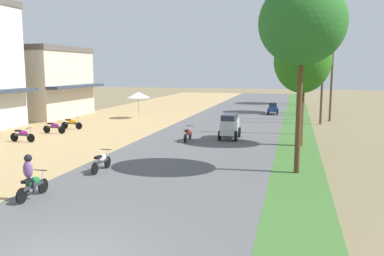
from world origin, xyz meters
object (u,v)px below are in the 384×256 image
median_tree_fourth (300,58)px  motorbike_foreground_rider (31,178)px  median_tree_second (303,61)px  motorbike_ahead_second (102,161)px  vendor_umbrella (138,95)px  car_van_silver (230,125)px  parked_motorbike_second (23,134)px  median_tree_nearest (302,23)px  utility_pole_near (332,72)px  motorbike_ahead_third (188,133)px  median_tree_third (300,55)px  streetlamp_mid (300,67)px  utility_pole_far (323,70)px  parked_motorbike_fourth (72,123)px  parked_motorbike_third (54,127)px  streetlamp_near (301,72)px  streetlamp_far (299,68)px  car_hatchback_blue (273,108)px

median_tree_fourth → motorbike_foreground_rider: median_tree_fourth is taller
median_tree_second → motorbike_ahead_second: 13.32m
vendor_umbrella → car_van_silver: bearing=-41.9°
parked_motorbike_second → median_tree_nearest: median_tree_nearest is taller
utility_pole_near → motorbike_ahead_third: bearing=-126.2°
median_tree_nearest → median_tree_third: (0.22, 25.60, -0.53)m
streetlamp_mid → utility_pole_far: (1.85, -5.45, -0.27)m
parked_motorbike_fourth → parked_motorbike_third: bearing=-92.4°
parked_motorbike_fourth → streetlamp_mid: 22.40m
utility_pole_near → median_tree_second: bearing=-102.0°
median_tree_third → streetlamp_near: median_tree_third is taller
vendor_umbrella → motorbike_ahead_second: 20.13m
streetlamp_far → parked_motorbike_fourth: bearing=-124.6°
streetlamp_near → utility_pole_far: bearing=73.7°
median_tree_nearest → car_van_silver: (-4.35, 7.99, -5.67)m
utility_pole_far → motorbike_ahead_second: size_ratio=4.92×
streetlamp_mid → utility_pole_near: bearing=-46.8°
parked_motorbike_fourth → car_hatchback_blue: 20.57m
utility_pole_near → car_van_silver: bearing=-121.4°
median_tree_third → motorbike_foreground_rider: bearing=-106.6°
car_hatchback_blue → motorbike_ahead_second: bearing=-103.9°
median_tree_nearest → streetlamp_far: median_tree_nearest is taller
streetlamp_mid → utility_pole_near: (2.81, -2.99, -0.41)m
car_van_silver → utility_pole_far: bearing=56.3°
motorbike_ahead_second → parked_motorbike_fourth: bearing=126.3°
median_tree_third → motorbike_ahead_third: (-7.10, -19.05, -5.59)m
streetlamp_far → motorbike_foreground_rider: 41.92m
median_tree_nearest → median_tree_third: median_tree_nearest is taller
median_tree_third → streetlamp_near: (-0.05, -14.39, -1.62)m
median_tree_second → streetlamp_mid: (-0.00, 16.23, -0.34)m
streetlamp_near → car_hatchback_blue: (-2.51, 12.52, -3.80)m
parked_motorbike_second → car_van_silver: size_ratio=0.75×
vendor_umbrella → streetlamp_mid: (14.76, 5.84, 2.58)m
median_tree_fourth → utility_pole_near: size_ratio=0.95×
median_tree_third → streetlamp_mid: streetlamp_mid is taller
utility_pole_far → car_van_silver: utility_pole_far is taller
utility_pole_near → motorbike_foreground_rider: bearing=-115.1°
parked_motorbike_second → motorbike_foreground_rider: size_ratio=1.00×
median_tree_fourth → parked_motorbike_second: bearing=-117.4°
vendor_umbrella → car_van_silver: vendor_umbrella is taller
parked_motorbike_third → motorbike_ahead_second: motorbike_ahead_second is taller
utility_pole_near → parked_motorbike_second: bearing=-140.8°
streetlamp_mid → streetlamp_far: size_ratio=1.02×
median_tree_fourth → parked_motorbike_fourth: bearing=-121.9°
streetlamp_far → motorbike_foreground_rider: bearing=-103.1°
car_hatchback_blue → motorbike_ahead_third: car_hatchback_blue is taller
median_tree_fourth → streetlamp_far: streetlamp_far is taller
motorbike_ahead_second → streetlamp_far: bearing=76.3°
parked_motorbike_third → median_tree_fourth: 35.13m
streetlamp_mid → car_hatchback_blue: 4.90m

